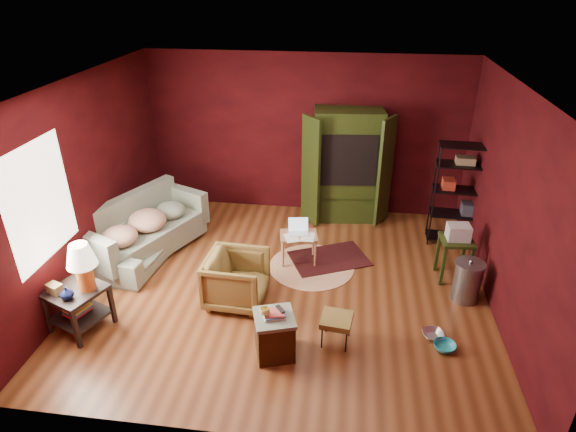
# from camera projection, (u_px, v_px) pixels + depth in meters

# --- Properties ---
(room) EXTENTS (5.54, 5.04, 2.84)m
(room) POSITION_uv_depth(u_px,v_px,m) (283.00, 196.00, 6.17)
(room) COLOR brown
(room) RESTS_ON ground
(sofa) EXTENTS (0.84, 2.09, 0.79)m
(sofa) POSITION_uv_depth(u_px,v_px,m) (146.00, 230.00, 7.42)
(sofa) COLOR gray
(sofa) RESTS_ON ground
(armchair) EXTENTS (0.75, 0.79, 0.78)m
(armchair) POSITION_uv_depth(u_px,v_px,m) (237.00, 277.00, 6.31)
(armchair) COLOR black
(armchair) RESTS_ON ground
(pet_bowl_steel) EXTENTS (0.26, 0.11, 0.26)m
(pet_bowl_steel) POSITION_uv_depth(u_px,v_px,m) (434.00, 328.00, 5.81)
(pet_bowl_steel) COLOR silver
(pet_bowl_steel) RESTS_ON ground
(pet_bowl_turquoise) EXTENTS (0.27, 0.15, 0.26)m
(pet_bowl_turquoise) POSITION_uv_depth(u_px,v_px,m) (446.00, 341.00, 5.62)
(pet_bowl_turquoise) COLOR teal
(pet_bowl_turquoise) RESTS_ON ground
(vase) EXTENTS (0.21, 0.21, 0.16)m
(vase) POSITION_uv_depth(u_px,v_px,m) (67.00, 293.00, 5.58)
(vase) COLOR #0B133A
(vase) RESTS_ON side_table
(mug) EXTENTS (0.13, 0.11, 0.11)m
(mug) POSITION_uv_depth(u_px,v_px,m) (265.00, 311.00, 5.27)
(mug) COLOR #E0CC6D
(mug) RESTS_ON hamper
(side_table) EXTENTS (0.78, 0.78, 1.18)m
(side_table) POSITION_uv_depth(u_px,v_px,m) (79.00, 279.00, 5.72)
(side_table) COLOR black
(side_table) RESTS_ON ground
(sofa_cushions) EXTENTS (1.54, 2.16, 0.85)m
(sofa_cushions) POSITION_uv_depth(u_px,v_px,m) (144.00, 229.00, 7.41)
(sofa_cushions) COLOR gray
(sofa_cushions) RESTS_ON sofa
(hamper) EXTENTS (0.56, 0.56, 0.62)m
(hamper) POSITION_uv_depth(u_px,v_px,m) (275.00, 334.00, 5.49)
(hamper) COLOR #43220F
(hamper) RESTS_ON ground
(footstool) EXTENTS (0.40, 0.40, 0.37)m
(footstool) POSITION_uv_depth(u_px,v_px,m) (337.00, 321.00, 5.65)
(footstool) COLOR black
(footstool) RESTS_ON ground
(rug_round) EXTENTS (1.60, 1.60, 0.01)m
(rug_round) POSITION_uv_depth(u_px,v_px,m) (312.00, 266.00, 7.24)
(rug_round) COLOR #F3EACB
(rug_round) RESTS_ON ground
(rug_oriental) EXTENTS (1.35, 1.17, 0.01)m
(rug_oriental) POSITION_uv_depth(u_px,v_px,m) (329.00, 258.00, 7.42)
(rug_oriental) COLOR #4C1417
(rug_oriental) RESTS_ON ground
(laptop_desk) EXTENTS (0.61, 0.51, 0.68)m
(laptop_desk) POSITION_uv_depth(u_px,v_px,m) (299.00, 237.00, 7.18)
(laptop_desk) COLOR tan
(laptop_desk) RESTS_ON ground
(tv_armoire) EXTENTS (1.54, 0.91, 1.96)m
(tv_armoire) POSITION_uv_depth(u_px,v_px,m) (347.00, 164.00, 8.21)
(tv_armoire) COLOR #29350F
(tv_armoire) RESTS_ON ground
(wire_shelving) EXTENTS (0.83, 0.39, 1.67)m
(wire_shelving) POSITION_uv_depth(u_px,v_px,m) (461.00, 191.00, 7.48)
(wire_shelving) COLOR black
(wire_shelving) RESTS_ON ground
(small_stand) EXTENTS (0.46, 0.46, 0.87)m
(small_stand) POSITION_uv_depth(u_px,v_px,m) (457.00, 239.00, 6.69)
(small_stand) COLOR #29350F
(small_stand) RESTS_ON ground
(trash_can) EXTENTS (0.46, 0.46, 0.62)m
(trash_can) POSITION_uv_depth(u_px,v_px,m) (467.00, 281.00, 6.41)
(trash_can) COLOR gray
(trash_can) RESTS_ON ground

